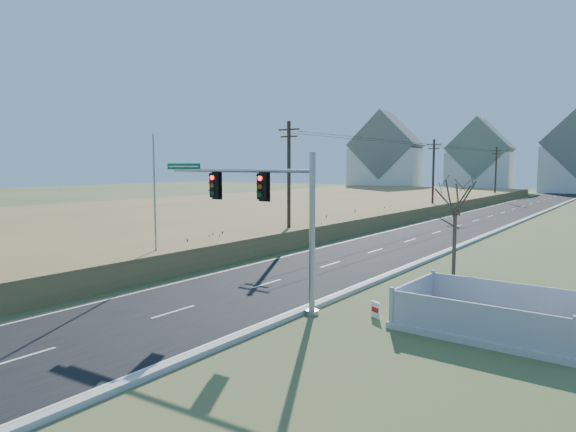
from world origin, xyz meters
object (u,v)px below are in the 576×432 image
(flagpole, at_px, (155,219))
(open_sign, at_px, (376,310))
(bare_tree, at_px, (456,194))
(traffic_signal_mast, at_px, (273,211))
(fence_enclosure, at_px, (490,322))

(flagpole, bearing_deg, open_sign, -2.11)
(flagpole, xyz_separation_m, bare_tree, (14.10, 5.44, 1.53))
(traffic_signal_mast, xyz_separation_m, fence_enclosure, (7.98, 2.14, -3.67))
(fence_enclosure, height_order, bare_tree, bare_tree)
(open_sign, distance_m, flagpole, 13.32)
(flagpole, height_order, bare_tree, flagpole)
(flagpole, bearing_deg, fence_enclosure, 1.99)
(open_sign, height_order, flagpole, flagpole)
(flagpole, bearing_deg, bare_tree, 21.10)
(fence_enclosure, relative_size, bare_tree, 1.11)
(fence_enclosure, distance_m, flagpole, 17.18)
(traffic_signal_mast, height_order, bare_tree, traffic_signal_mast)
(traffic_signal_mast, bearing_deg, bare_tree, 50.68)
(fence_enclosure, relative_size, open_sign, 9.99)
(bare_tree, bearing_deg, traffic_signal_mast, -126.24)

